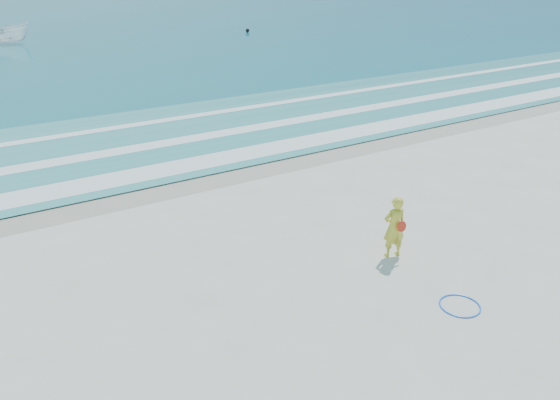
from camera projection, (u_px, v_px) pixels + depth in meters
ground at (362, 309)px, 11.90m from camera, size 400.00×400.00×0.00m
wet_sand at (194, 179)px, 18.87m from camera, size 400.00×2.40×0.00m
shallow at (145, 141)px, 22.73m from camera, size 400.00×10.00×0.01m
foam_near at (179, 167)px, 19.86m from camera, size 400.00×1.40×0.01m
foam_mid at (152, 145)px, 22.10m from camera, size 400.00×0.90×0.01m
foam_far at (126, 126)px, 24.66m from camera, size 400.00×0.60×0.01m
hoop at (460, 306)px, 11.97m from camera, size 0.96×0.96×0.03m
boat at (2, 34)px, 47.97m from camera, size 4.93×3.07×1.78m
buoy at (247, 30)px, 55.89m from camera, size 0.38×0.38×0.38m
woman at (394, 227)px, 13.70m from camera, size 0.67×0.52×1.64m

